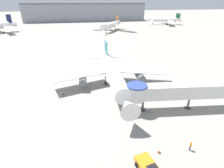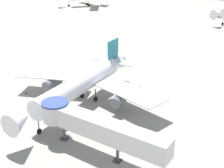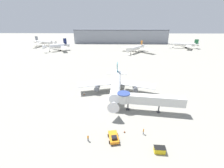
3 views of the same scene
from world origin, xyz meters
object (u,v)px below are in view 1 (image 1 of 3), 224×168
object	(u,v)px
background_jet_orange_tail	(112,25)
traffic_cone_starboard_wing	(162,87)
main_airplane	(112,73)
jet_bridge	(171,91)
background_jet_green_tail	(165,20)
traffic_cone_port_wing	(63,93)
traffic_cone_apron_front	(159,151)
pushback_tug_orange	(149,167)
ground_crew_marshaller	(191,145)

from	to	relation	value
background_jet_orange_tail	traffic_cone_starboard_wing	bearing A→B (deg)	-61.84
main_airplane	background_jet_orange_tail	size ratio (longest dim) A/B	1.04
jet_bridge	background_jet_green_tail	world-z (taller)	background_jet_green_tail
main_airplane	jet_bridge	distance (m)	15.53
background_jet_green_tail	traffic_cone_port_wing	bearing A→B (deg)	-26.47
background_jet_orange_tail	main_airplane	bearing A→B (deg)	-69.52
main_airplane	traffic_cone_apron_front	bearing A→B (deg)	-81.89
pushback_tug_orange	background_jet_orange_tail	distance (m)	120.36
traffic_cone_port_wing	ground_crew_marshaller	bearing A→B (deg)	-48.39
traffic_cone_port_wing	background_jet_orange_tail	size ratio (longest dim) A/B	0.02
traffic_cone_starboard_wing	traffic_cone_port_wing	bearing A→B (deg)	175.93
main_airplane	background_jet_orange_tail	world-z (taller)	background_jet_orange_tail
jet_bridge	traffic_cone_port_wing	world-z (taller)	jet_bridge
traffic_cone_port_wing	traffic_cone_starboard_wing	xyz separation A→B (m)	(25.15, -1.79, -0.08)
jet_bridge	traffic_cone_starboard_wing	size ratio (longest dim) A/B	33.21
traffic_cone_port_wing	background_jet_green_tail	size ratio (longest dim) A/B	0.02
jet_bridge	background_jet_orange_tail	distance (m)	105.94
jet_bridge	ground_crew_marshaller	distance (m)	11.75
traffic_cone_port_wing	background_jet_green_tail	xyz separation A→B (m)	(89.73, 122.18, 4.07)
pushback_tug_orange	traffic_cone_starboard_wing	xyz separation A→B (m)	(13.02, 22.50, -0.42)
pushback_tug_orange	traffic_cone_port_wing	distance (m)	27.15
main_airplane	traffic_cone_starboard_wing	bearing A→B (deg)	-11.48
pushback_tug_orange	traffic_cone_apron_front	bearing A→B (deg)	32.46
background_jet_green_tail	ground_crew_marshaller	bearing A→B (deg)	-16.06
background_jet_green_tail	traffic_cone_apron_front	bearing A→B (deg)	-17.64
jet_bridge	background_jet_green_tail	distance (m)	149.53
traffic_cone_starboard_wing	pushback_tug_orange	bearing A→B (deg)	-120.06
ground_crew_marshaller	pushback_tug_orange	bearing A→B (deg)	-49.05
ground_crew_marshaller	traffic_cone_port_wing	bearing A→B (deg)	-113.04
traffic_cone_apron_front	background_jet_green_tail	bearing A→B (deg)	62.53
main_airplane	traffic_cone_apron_front	size ratio (longest dim) A/B	45.14
pushback_tug_orange	background_jet_green_tail	size ratio (longest dim) A/B	0.14
traffic_cone_port_wing	background_jet_green_tail	distance (m)	151.64
main_airplane	jet_bridge	size ratio (longest dim) A/B	1.57
background_jet_green_tail	main_airplane	bearing A→B (deg)	-22.70
pushback_tug_orange	background_jet_green_tail	distance (m)	165.80
traffic_cone_starboard_wing	background_jet_green_tail	size ratio (longest dim) A/B	0.02
jet_bridge	traffic_cone_apron_front	size ratio (longest dim) A/B	28.69
traffic_cone_port_wing	traffic_cone_starboard_wing	world-z (taller)	traffic_cone_port_wing
pushback_tug_orange	background_jet_green_tail	world-z (taller)	background_jet_green_tail
ground_crew_marshaller	background_jet_green_tail	world-z (taller)	background_jet_green_tail
traffic_cone_starboard_wing	background_jet_green_tail	bearing A→B (deg)	62.48
traffic_cone_port_wing	traffic_cone_apron_front	xyz separation A→B (m)	(14.95, -21.68, -0.03)
pushback_tug_orange	ground_crew_marshaller	xyz separation A→B (m)	(7.56, 2.11, 0.30)
main_airplane	traffic_cone_apron_front	xyz separation A→B (m)	(2.31, -22.97, -3.71)
traffic_cone_apron_front	background_jet_orange_tail	size ratio (longest dim) A/B	0.02
traffic_cone_port_wing	traffic_cone_starboard_wing	bearing A→B (deg)	-4.07
ground_crew_marshaller	background_jet_green_tail	bearing A→B (deg)	179.46
traffic_cone_starboard_wing	background_jet_green_tail	distance (m)	139.84
main_airplane	background_jet_orange_tail	bearing A→B (deg)	80.54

